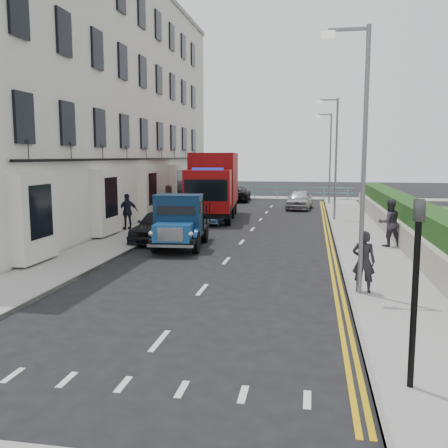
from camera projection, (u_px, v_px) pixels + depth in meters
ground at (216, 274)px, 16.03m from camera, size 120.00×120.00×0.00m
pavement_west at (150, 228)px, 25.70m from camera, size 2.40×38.00×0.12m
pavement_east at (360, 234)px, 23.89m from camera, size 2.60×38.00×0.12m
promenade at (278, 198)px, 44.32m from camera, size 30.00×2.50×0.12m
sea_plane at (292, 182)px, 74.57m from camera, size 120.00×120.00×0.00m
terrace_west at (100, 98)px, 29.39m from camera, size 6.31×30.20×14.25m
garden_east at (402, 217)px, 23.44m from camera, size 1.45×28.00×1.75m
seafront_railing at (277, 193)px, 43.47m from camera, size 13.00×0.08×1.11m
lamp_near at (360, 146)px, 12.82m from camera, size 1.23×0.18×7.00m
lamp_mid at (334, 152)px, 28.43m from camera, size 1.23×0.18×7.00m
lamp_far at (329, 153)px, 38.19m from camera, size 1.23×0.18×7.00m
traffic_signal at (416, 266)px, 7.64m from camera, size 0.16×0.20×3.10m
bedford_lorry at (179, 225)px, 20.06m from camera, size 2.19×4.78×2.20m
red_lorry at (213, 184)px, 30.04m from camera, size 3.26×7.74×3.95m
parked_car_front at (160, 225)px, 22.05m from camera, size 1.93×4.28×1.43m
parked_car_mid at (211, 212)px, 28.11m from camera, size 1.46×3.77×1.22m
parked_car_rear at (213, 202)px, 33.86m from camera, size 2.42×4.78×1.33m
seafront_car_left at (237, 194)px, 41.94m from camera, size 2.41×4.71×1.27m
seafront_car_right at (300, 200)px, 35.51m from camera, size 2.00×4.15×1.37m
pedestrian_east_near at (364, 261)px, 13.32m from camera, size 0.67×0.50×1.67m
pedestrian_east_far at (389, 223)px, 20.13m from camera, size 1.11×0.97×1.92m
pedestrian_west_near at (128, 212)px, 24.72m from camera, size 1.08×1.01×1.79m
pedestrian_west_far at (169, 199)px, 31.73m from camera, size 0.97×0.71×1.83m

